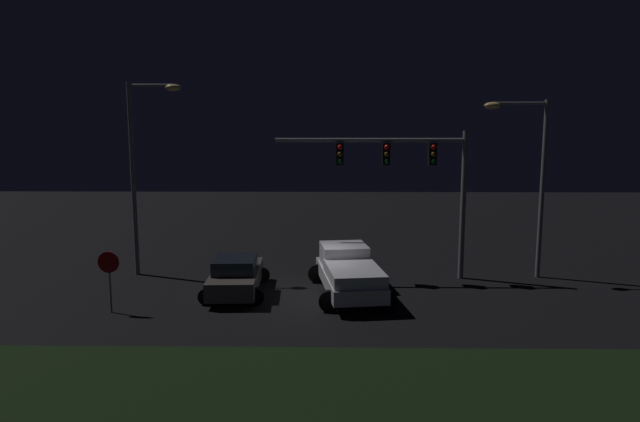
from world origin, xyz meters
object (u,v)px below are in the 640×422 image
at_px(pickup_truck, 348,269).
at_px(traffic_signal_gantry, 408,168).
at_px(car_sedan, 236,275).
at_px(street_lamp_left, 142,157).
at_px(street_lamp_right, 530,166).
at_px(stop_sign, 109,270).

relative_size(pickup_truck, traffic_signal_gantry, 0.68).
relative_size(car_sedan, street_lamp_left, 0.52).
xyz_separation_m(traffic_signal_gantry, street_lamp_right, (5.36, 0.26, 0.07)).
relative_size(car_sedan, stop_sign, 2.01).
bearing_deg(street_lamp_left, stop_sign, -84.20).
height_order(street_lamp_left, stop_sign, street_lamp_left).
xyz_separation_m(traffic_signal_gantry, stop_sign, (-11.20, -4.89, -3.34)).
distance_m(street_lamp_left, stop_sign, 6.55).
relative_size(traffic_signal_gantry, street_lamp_left, 0.97).
distance_m(car_sedan, street_lamp_right, 13.47).
bearing_deg(pickup_truck, traffic_signal_gantry, -55.29).
distance_m(car_sedan, street_lamp_left, 7.13).
bearing_deg(traffic_signal_gantry, stop_sign, -156.39).
height_order(pickup_truck, street_lamp_left, street_lamp_left).
bearing_deg(traffic_signal_gantry, pickup_truck, -137.46).
height_order(traffic_signal_gantry, street_lamp_right, street_lamp_right).
height_order(car_sedan, stop_sign, stop_sign).
bearing_deg(stop_sign, pickup_truck, 16.05).
distance_m(car_sedan, stop_sign, 4.80).
xyz_separation_m(traffic_signal_gantry, street_lamp_left, (-11.73, 0.41, 0.47)).
relative_size(street_lamp_left, stop_sign, 3.86).
bearing_deg(car_sedan, pickup_truck, -92.36).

